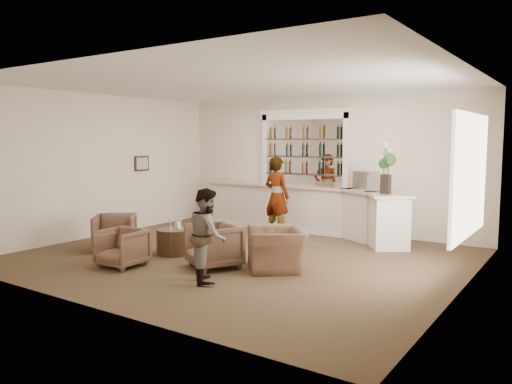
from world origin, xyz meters
TOP-DOWN VIEW (x-y plane):
  - ground at (0.00, 0.00)m, footprint 8.00×8.00m
  - room_shell at (0.16, 0.71)m, footprint 8.04×7.02m
  - bar_counter at (-0.16, 3.00)m, footprint 5.72×1.80m
  - back_bar_alcove at (-0.50, 3.41)m, footprint 2.64×0.25m
  - cocktail_table at (-1.23, -0.56)m, footprint 0.68×0.68m
  - sommelier at (-0.54, 2.18)m, footprint 0.73×0.54m
  - guest at (0.53, -1.65)m, footprint 0.91×0.91m
  - armchair_left at (-2.47, -0.98)m, footprint 1.13×1.13m
  - armchair_center at (-1.32, -1.79)m, footprint 0.76×0.78m
  - armchair_right at (0.07, -0.92)m, footprint 1.15×1.16m
  - armchair_far at (1.03, -0.37)m, footprint 1.42×1.45m
  - espresso_machine at (1.29, 3.06)m, footprint 0.57×0.53m
  - flower_vase at (2.00, 2.33)m, footprint 0.28×0.28m
  - wine_glass_bar_left at (-1.24, 3.04)m, footprint 0.07×0.07m
  - wine_glass_bar_right at (-0.94, 3.03)m, footprint 0.07×0.07m
  - wine_glass_tbl_a at (-1.35, -0.53)m, footprint 0.07×0.07m
  - wine_glass_tbl_b at (-1.13, -0.48)m, footprint 0.07×0.07m
  - wine_glass_tbl_c at (-1.19, -0.69)m, footprint 0.07×0.07m
  - napkin_holder at (-1.25, -0.42)m, footprint 0.08×0.08m

SIDE VIEW (x-z plane):
  - ground at x=0.00m, z-range 0.00..0.00m
  - cocktail_table at x=-1.23m, z-range 0.00..0.50m
  - armchair_center at x=-1.32m, z-range 0.00..0.68m
  - armchair_far at x=1.03m, z-range 0.00..0.71m
  - armchair_left at x=-2.47m, z-range 0.00..0.74m
  - armchair_right at x=0.07m, z-range 0.00..0.78m
  - napkin_holder at x=-1.25m, z-range 0.50..0.62m
  - bar_counter at x=-0.16m, z-range 0.00..1.14m
  - wine_glass_tbl_a at x=-1.35m, z-range 0.50..0.71m
  - wine_glass_tbl_b at x=-1.13m, z-range 0.50..0.71m
  - wine_glass_tbl_c at x=-1.19m, z-range 0.50..0.71m
  - guest at x=0.53m, z-range 0.00..1.49m
  - sommelier at x=-0.54m, z-range 0.00..1.86m
  - wine_glass_bar_left at x=-1.24m, z-range 1.14..1.35m
  - wine_glass_bar_right at x=-0.94m, z-range 1.14..1.35m
  - espresso_machine at x=1.29m, z-range 1.14..1.54m
  - flower_vase at x=2.00m, z-range 1.21..2.27m
  - back_bar_alcove at x=-0.50m, z-range 0.53..3.53m
  - room_shell at x=0.16m, z-range 0.68..4.00m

